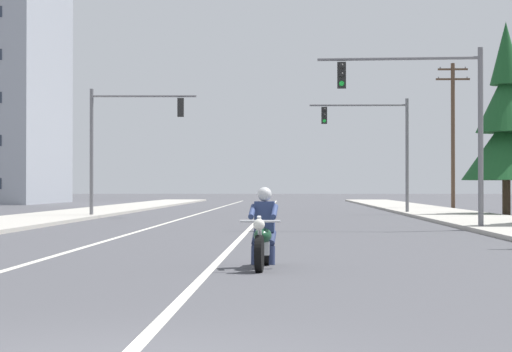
{
  "coord_description": "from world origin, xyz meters",
  "views": [
    {
      "loc": [
        1.49,
        -7.74,
        1.46
      ],
      "look_at": [
        0.41,
        23.27,
        1.82
      ],
      "focal_mm": 67.53,
      "sensor_mm": 36.0,
      "label": 1
    }
  ],
  "objects_px": {
    "traffic_signal_near_right": "(432,108)",
    "utility_pole_right_far": "(453,131)",
    "motorcycle_with_rider": "(263,236)",
    "traffic_signal_near_left": "(122,132)",
    "conifer_tree_right_verge_far": "(506,127)",
    "traffic_signal_mid_right": "(379,137)"
  },
  "relations": [
    {
      "from": "utility_pole_right_far",
      "to": "traffic_signal_near_right",
      "type": "bearing_deg",
      "value": -100.88
    },
    {
      "from": "traffic_signal_near_left",
      "to": "conifer_tree_right_verge_far",
      "type": "distance_m",
      "value": 19.07
    },
    {
      "from": "traffic_signal_near_right",
      "to": "utility_pole_right_far",
      "type": "bearing_deg",
      "value": 79.12
    },
    {
      "from": "traffic_signal_near_left",
      "to": "conifer_tree_right_verge_far",
      "type": "relative_size",
      "value": 0.63
    },
    {
      "from": "traffic_signal_near_left",
      "to": "traffic_signal_mid_right",
      "type": "xyz_separation_m",
      "value": [
        12.82,
        5.53,
        0.01
      ]
    },
    {
      "from": "traffic_signal_mid_right",
      "to": "conifer_tree_right_verge_far",
      "type": "relative_size",
      "value": 0.63
    },
    {
      "from": "traffic_signal_near_left",
      "to": "traffic_signal_mid_right",
      "type": "distance_m",
      "value": 13.96
    },
    {
      "from": "traffic_signal_mid_right",
      "to": "conifer_tree_right_verge_far",
      "type": "xyz_separation_m",
      "value": [
        6.09,
        -3.07,
        0.35
      ]
    },
    {
      "from": "traffic_signal_near_right",
      "to": "conifer_tree_right_verge_far",
      "type": "relative_size",
      "value": 0.63
    },
    {
      "from": "utility_pole_right_far",
      "to": "conifer_tree_right_verge_far",
      "type": "relative_size",
      "value": 0.98
    },
    {
      "from": "motorcycle_with_rider",
      "to": "traffic_signal_mid_right",
      "type": "bearing_deg",
      "value": 81.32
    },
    {
      "from": "traffic_signal_near_right",
      "to": "traffic_signal_near_left",
      "type": "distance_m",
      "value": 18.45
    },
    {
      "from": "conifer_tree_right_verge_far",
      "to": "traffic_signal_near_right",
      "type": "bearing_deg",
      "value": -111.0
    },
    {
      "from": "traffic_signal_near_left",
      "to": "traffic_signal_near_right",
      "type": "bearing_deg",
      "value": -45.61
    },
    {
      "from": "traffic_signal_near_right",
      "to": "motorcycle_with_rider",
      "type": "bearing_deg",
      "value": -108.86
    },
    {
      "from": "motorcycle_with_rider",
      "to": "traffic_signal_near_left",
      "type": "xyz_separation_m",
      "value": [
        -7.59,
        28.75,
        3.53
      ]
    },
    {
      "from": "traffic_signal_near_left",
      "to": "conifer_tree_right_verge_far",
      "type": "bearing_deg",
      "value": 7.4
    },
    {
      "from": "traffic_signal_mid_right",
      "to": "utility_pole_right_far",
      "type": "distance_m",
      "value": 13.4
    },
    {
      "from": "motorcycle_with_rider",
      "to": "traffic_signal_near_right",
      "type": "xyz_separation_m",
      "value": [
        5.32,
        15.56,
        3.56
      ]
    },
    {
      "from": "utility_pole_right_far",
      "to": "conifer_tree_right_verge_far",
      "type": "distance_m",
      "value": 15.04
    },
    {
      "from": "motorcycle_with_rider",
      "to": "utility_pole_right_far",
      "type": "relative_size",
      "value": 0.23
    },
    {
      "from": "motorcycle_with_rider",
      "to": "conifer_tree_right_verge_far",
      "type": "xyz_separation_m",
      "value": [
        11.32,
        31.2,
        3.89
      ]
    }
  ]
}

